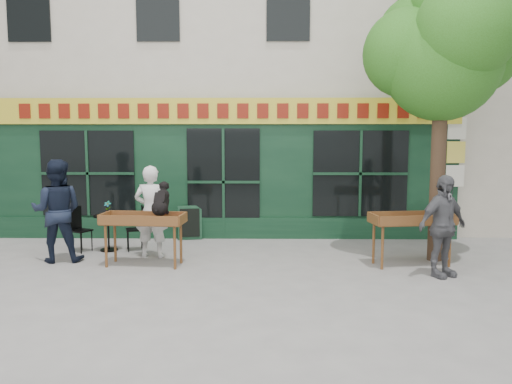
# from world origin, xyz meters

# --- Properties ---
(ground) EXTENTS (80.00, 80.00, 0.00)m
(ground) POSITION_xyz_m (0.00, 0.00, 0.00)
(ground) COLOR slate
(ground) RESTS_ON ground
(building) EXTENTS (14.00, 7.26, 10.00)m
(building) POSITION_xyz_m (0.00, 5.97, 4.97)
(building) COLOR beige
(building) RESTS_ON ground
(street_tree) EXTENTS (3.05, 2.90, 5.60)m
(street_tree) POSITION_xyz_m (4.34, 0.36, 4.11)
(street_tree) COLOR #382619
(street_tree) RESTS_ON ground
(book_cart_center) EXTENTS (1.55, 0.75, 0.99)m
(book_cart_center) POSITION_xyz_m (-1.30, -0.20, 0.82)
(book_cart_center) COLOR brown
(book_cart_center) RESTS_ON ground
(dog) EXTENTS (0.39, 0.63, 0.60)m
(dog) POSITION_xyz_m (-0.95, -0.25, 1.29)
(dog) COLOR black
(dog) RESTS_ON book_cart_center
(woman) EXTENTS (0.71, 0.50, 1.84)m
(woman) POSITION_xyz_m (-1.30, 0.45, 0.92)
(woman) COLOR silver
(woman) RESTS_ON ground
(book_cart_right) EXTENTS (1.57, 0.83, 0.99)m
(book_cart_right) POSITION_xyz_m (3.71, -0.12, 0.82)
(book_cart_right) COLOR brown
(book_cart_right) RESTS_ON ground
(man_right) EXTENTS (1.11, 0.87, 1.76)m
(man_right) POSITION_xyz_m (4.01, -0.87, 0.88)
(man_right) COLOR #505055
(man_right) RESTS_ON ground
(bistro_table) EXTENTS (0.60, 0.60, 0.76)m
(bistro_table) POSITION_xyz_m (-2.34, 0.99, 0.54)
(bistro_table) COLOR black
(bistro_table) RESTS_ON ground
(bistro_chair_left) EXTENTS (0.49, 0.49, 0.95)m
(bistro_chair_left) POSITION_xyz_m (-2.97, 0.93, 0.56)
(bistro_chair_left) COLOR black
(bistro_chair_left) RESTS_ON ground
(bistro_chair_right) EXTENTS (0.46, 0.46, 0.95)m
(bistro_chair_right) POSITION_xyz_m (-1.71, 1.07, 0.56)
(bistro_chair_right) COLOR black
(bistro_chair_right) RESTS_ON ground
(potted_plant) EXTENTS (0.18, 0.14, 0.30)m
(potted_plant) POSITION_xyz_m (-2.34, 0.99, 0.92)
(potted_plant) COLOR gray
(potted_plant) RESTS_ON bistro_table
(man_left) EXTENTS (1.06, 0.88, 1.98)m
(man_left) POSITION_xyz_m (-3.04, 0.09, 0.99)
(man_left) COLOR black
(man_left) RESTS_ON ground
(chalkboard) EXTENTS (0.58, 0.27, 0.79)m
(chalkboard) POSITION_xyz_m (-0.79, 2.19, 0.40)
(chalkboard) COLOR black
(chalkboard) RESTS_ON ground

